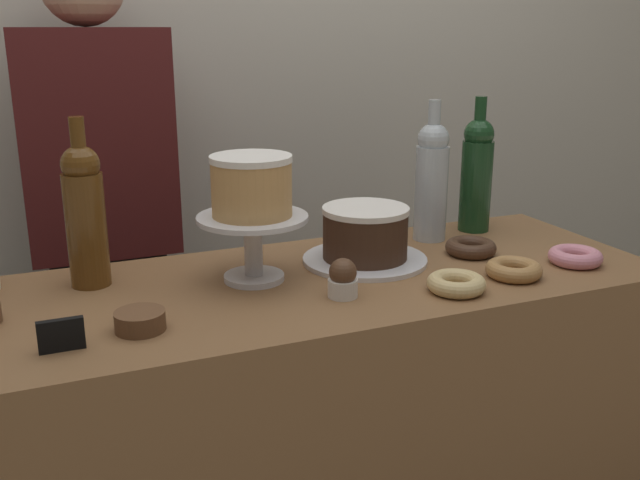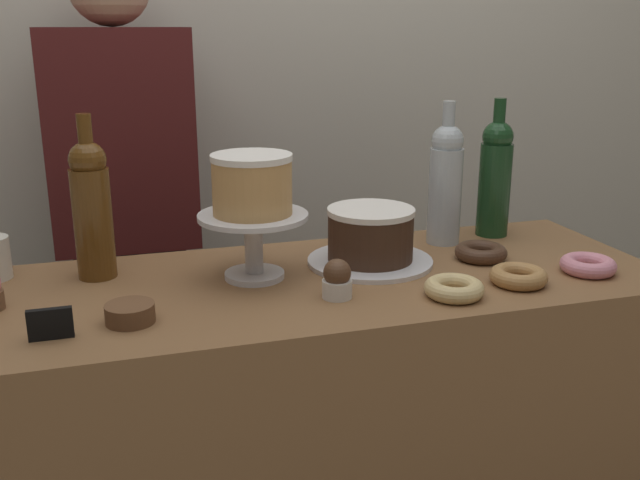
{
  "view_description": "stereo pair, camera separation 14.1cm",
  "coord_description": "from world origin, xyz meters",
  "px_view_note": "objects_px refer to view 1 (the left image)",
  "views": [
    {
      "loc": [
        -0.52,
        -1.24,
        1.4
      ],
      "look_at": [
        0.0,
        0.0,
        1.0
      ],
      "focal_mm": 40.22,
      "sensor_mm": 36.0,
      "label": 1
    },
    {
      "loc": [
        -0.39,
        -1.29,
        1.4
      ],
      "look_at": [
        0.0,
        0.0,
        1.0
      ],
      "focal_mm": 40.22,
      "sensor_mm": 36.0,
      "label": 2
    }
  ],
  "objects_px": {
    "donut_chocolate": "(471,247)",
    "donut_maple": "(514,269)",
    "white_layer_cake": "(252,186)",
    "donut_glazed": "(456,283)",
    "wine_bottle_amber": "(85,213)",
    "wine_bottle_clear": "(432,179)",
    "price_sign_chalkboard": "(61,335)",
    "cupcake_chocolate": "(341,279)",
    "wine_bottle_green": "(477,172)",
    "cookie_stack": "(140,321)",
    "chocolate_round_cake": "(365,232)",
    "cake_stand_pedestal": "(253,237)",
    "barista_figure": "(106,253)",
    "donut_pink": "(575,257)"
  },
  "relations": [
    {
      "from": "cupcake_chocolate",
      "to": "barista_figure",
      "type": "bearing_deg",
      "value": 115.92
    },
    {
      "from": "wine_bottle_clear",
      "to": "wine_bottle_green",
      "type": "bearing_deg",
      "value": 10.39
    },
    {
      "from": "cake_stand_pedestal",
      "to": "price_sign_chalkboard",
      "type": "bearing_deg",
      "value": -152.66
    },
    {
      "from": "chocolate_round_cake",
      "to": "wine_bottle_green",
      "type": "height_order",
      "value": "wine_bottle_green"
    },
    {
      "from": "price_sign_chalkboard",
      "to": "barista_figure",
      "type": "relative_size",
      "value": 0.04
    },
    {
      "from": "white_layer_cake",
      "to": "cupcake_chocolate",
      "type": "xyz_separation_m",
      "value": [
        0.12,
        -0.15,
        -0.16
      ]
    },
    {
      "from": "wine_bottle_green",
      "to": "cupcake_chocolate",
      "type": "xyz_separation_m",
      "value": [
        -0.49,
        -0.29,
        -0.11
      ]
    },
    {
      "from": "wine_bottle_green",
      "to": "cupcake_chocolate",
      "type": "relative_size",
      "value": 4.38
    },
    {
      "from": "donut_glazed",
      "to": "cupcake_chocolate",
      "type": "bearing_deg",
      "value": 164.61
    },
    {
      "from": "donut_chocolate",
      "to": "donut_maple",
      "type": "height_order",
      "value": "same"
    },
    {
      "from": "wine_bottle_amber",
      "to": "donut_maple",
      "type": "relative_size",
      "value": 2.91
    },
    {
      "from": "chocolate_round_cake",
      "to": "cupcake_chocolate",
      "type": "bearing_deg",
      "value": -128.35
    },
    {
      "from": "cake_stand_pedestal",
      "to": "chocolate_round_cake",
      "type": "height_order",
      "value": "cake_stand_pedestal"
    },
    {
      "from": "cookie_stack",
      "to": "wine_bottle_amber",
      "type": "bearing_deg",
      "value": 101.29
    },
    {
      "from": "price_sign_chalkboard",
      "to": "wine_bottle_amber",
      "type": "bearing_deg",
      "value": 75.89
    },
    {
      "from": "chocolate_round_cake",
      "to": "wine_bottle_clear",
      "type": "height_order",
      "value": "wine_bottle_clear"
    },
    {
      "from": "cake_stand_pedestal",
      "to": "donut_maple",
      "type": "relative_size",
      "value": 1.94
    },
    {
      "from": "donut_glazed",
      "to": "price_sign_chalkboard",
      "type": "xyz_separation_m",
      "value": [
        -0.71,
        0.02,
        0.01
      ]
    },
    {
      "from": "donut_chocolate",
      "to": "price_sign_chalkboard",
      "type": "relative_size",
      "value": 1.6
    },
    {
      "from": "white_layer_cake",
      "to": "donut_glazed",
      "type": "relative_size",
      "value": 1.41
    },
    {
      "from": "price_sign_chalkboard",
      "to": "donut_glazed",
      "type": "bearing_deg",
      "value": -1.36
    },
    {
      "from": "donut_glazed",
      "to": "cookie_stack",
      "type": "height_order",
      "value": "same"
    },
    {
      "from": "cookie_stack",
      "to": "cake_stand_pedestal",
      "type": "bearing_deg",
      "value": 32.82
    },
    {
      "from": "cupcake_chocolate",
      "to": "donut_chocolate",
      "type": "xyz_separation_m",
      "value": [
        0.37,
        0.13,
        -0.02
      ]
    },
    {
      "from": "cake_stand_pedestal",
      "to": "donut_glazed",
      "type": "bearing_deg",
      "value": -32.12
    },
    {
      "from": "wine_bottle_green",
      "to": "price_sign_chalkboard",
      "type": "relative_size",
      "value": 4.65
    },
    {
      "from": "white_layer_cake",
      "to": "donut_chocolate",
      "type": "distance_m",
      "value": 0.52
    },
    {
      "from": "cookie_stack",
      "to": "wine_bottle_clear",
      "type": "bearing_deg",
      "value": 20.89
    },
    {
      "from": "wine_bottle_amber",
      "to": "wine_bottle_clear",
      "type": "height_order",
      "value": "same"
    },
    {
      "from": "white_layer_cake",
      "to": "cookie_stack",
      "type": "bearing_deg",
      "value": -147.18
    },
    {
      "from": "wine_bottle_amber",
      "to": "barista_figure",
      "type": "distance_m",
      "value": 0.52
    },
    {
      "from": "wine_bottle_amber",
      "to": "price_sign_chalkboard",
      "type": "height_order",
      "value": "wine_bottle_amber"
    },
    {
      "from": "cookie_stack",
      "to": "price_sign_chalkboard",
      "type": "bearing_deg",
      "value": -165.3
    },
    {
      "from": "barista_figure",
      "to": "cookie_stack",
      "type": "bearing_deg",
      "value": -91.86
    },
    {
      "from": "chocolate_round_cake",
      "to": "barista_figure",
      "type": "xyz_separation_m",
      "value": [
        -0.48,
        0.54,
        -0.15
      ]
    },
    {
      "from": "chocolate_round_cake",
      "to": "wine_bottle_amber",
      "type": "xyz_separation_m",
      "value": [
        -0.55,
        0.08,
        0.08
      ]
    },
    {
      "from": "chocolate_round_cake",
      "to": "donut_pink",
      "type": "distance_m",
      "value": 0.45
    },
    {
      "from": "wine_bottle_green",
      "to": "price_sign_chalkboard",
      "type": "xyz_separation_m",
      "value": [
        -0.99,
        -0.33,
        -0.12
      ]
    },
    {
      "from": "cookie_stack",
      "to": "price_sign_chalkboard",
      "type": "distance_m",
      "value": 0.13
    },
    {
      "from": "cake_stand_pedestal",
      "to": "donut_maple",
      "type": "bearing_deg",
      "value": -20.89
    },
    {
      "from": "wine_bottle_green",
      "to": "donut_glazed",
      "type": "bearing_deg",
      "value": -128.48
    },
    {
      "from": "wine_bottle_amber",
      "to": "donut_maple",
      "type": "bearing_deg",
      "value": -19.86
    },
    {
      "from": "wine_bottle_amber",
      "to": "donut_maple",
      "type": "xyz_separation_m",
      "value": [
        0.79,
        -0.28,
        -0.13
      ]
    },
    {
      "from": "donut_maple",
      "to": "price_sign_chalkboard",
      "type": "relative_size",
      "value": 1.6
    },
    {
      "from": "cake_stand_pedestal",
      "to": "cookie_stack",
      "type": "xyz_separation_m",
      "value": [
        -0.25,
        -0.16,
        -0.07
      ]
    },
    {
      "from": "donut_chocolate",
      "to": "white_layer_cake",
      "type": "bearing_deg",
      "value": 177.04
    },
    {
      "from": "wine_bottle_clear",
      "to": "cake_stand_pedestal",
      "type": "bearing_deg",
      "value": -166.38
    },
    {
      "from": "cake_stand_pedestal",
      "to": "chocolate_round_cake",
      "type": "xyz_separation_m",
      "value": [
        0.25,
        0.02,
        -0.02
      ]
    },
    {
      "from": "barista_figure",
      "to": "donut_pink",
      "type": "bearing_deg",
      "value": -39.44
    },
    {
      "from": "cake_stand_pedestal",
      "to": "wine_bottle_clear",
      "type": "distance_m",
      "value": 0.49
    }
  ]
}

